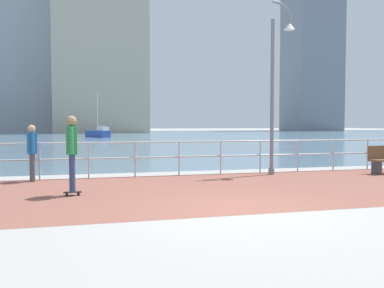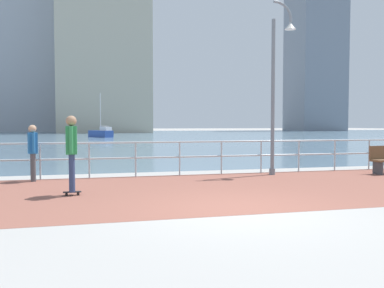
{
  "view_description": "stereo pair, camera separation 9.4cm",
  "coord_description": "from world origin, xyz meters",
  "px_view_note": "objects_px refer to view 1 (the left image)",
  "views": [
    {
      "loc": [
        -2.73,
        -7.12,
        1.62
      ],
      "look_at": [
        -0.11,
        3.15,
        1.1
      ],
      "focal_mm": 37.25,
      "sensor_mm": 36.0,
      "label": 1
    },
    {
      "loc": [
        -2.64,
        -7.14,
        1.62
      ],
      "look_at": [
        -0.11,
        3.15,
        1.1
      ],
      "focal_mm": 37.25,
      "sensor_mm": 36.0,
      "label": 2
    }
  ],
  "objects_px": {
    "lamppost": "(277,79)",
    "sailboat_teal": "(98,133)",
    "skateboarder": "(72,147)",
    "bystander": "(32,148)"
  },
  "relations": [
    {
      "from": "lamppost",
      "to": "sailboat_teal",
      "type": "bearing_deg",
      "value": 97.03
    },
    {
      "from": "lamppost",
      "to": "sailboat_teal",
      "type": "distance_m",
      "value": 40.09
    },
    {
      "from": "skateboarder",
      "to": "sailboat_teal",
      "type": "height_order",
      "value": "sailboat_teal"
    },
    {
      "from": "bystander",
      "to": "sailboat_teal",
      "type": "relative_size",
      "value": 0.29
    },
    {
      "from": "lamppost",
      "to": "bystander",
      "type": "height_order",
      "value": "lamppost"
    },
    {
      "from": "skateboarder",
      "to": "sailboat_teal",
      "type": "xyz_separation_m",
      "value": [
        1.33,
        42.07,
        -0.57
      ]
    },
    {
      "from": "lamppost",
      "to": "skateboarder",
      "type": "relative_size",
      "value": 3.05
    },
    {
      "from": "lamppost",
      "to": "skateboarder",
      "type": "height_order",
      "value": "lamppost"
    },
    {
      "from": "lamppost",
      "to": "sailboat_teal",
      "type": "height_order",
      "value": "sailboat_teal"
    },
    {
      "from": "bystander",
      "to": "skateboarder",
      "type": "bearing_deg",
      "value": -65.49
    }
  ]
}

